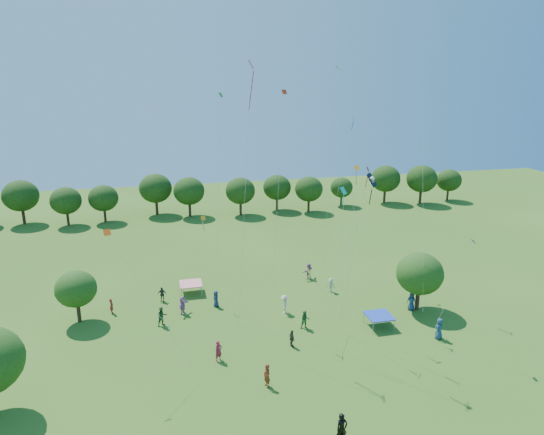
% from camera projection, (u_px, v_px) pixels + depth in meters
% --- Properties ---
extents(near_tree_north, '(3.60, 3.60, 4.81)m').
position_uv_depth(near_tree_north, '(76.00, 289.00, 42.77)').
color(near_tree_north, '#422B19').
rests_on(near_tree_north, ground).
extents(near_tree_east, '(4.33, 4.33, 5.60)m').
position_uv_depth(near_tree_east, '(420.00, 274.00, 44.91)').
color(near_tree_east, '#422B19').
rests_on(near_tree_east, ground).
extents(treeline, '(88.01, 8.77, 6.77)m').
position_uv_depth(treeline, '(202.00, 190.00, 76.72)').
color(treeline, '#422B19').
rests_on(treeline, ground).
extents(tent_red_stripe, '(2.20, 2.20, 1.10)m').
position_uv_depth(tent_red_stripe, '(191.00, 284.00, 49.13)').
color(tent_red_stripe, red).
rests_on(tent_red_stripe, ground).
extents(tent_blue, '(2.20, 2.20, 1.10)m').
position_uv_depth(tent_blue, '(379.00, 316.00, 42.48)').
color(tent_blue, '#1C3CB6').
rests_on(tent_blue, ground).
extents(man_in_black, '(0.81, 0.59, 2.00)m').
position_uv_depth(man_in_black, '(342.00, 429.00, 28.81)').
color(man_in_black, black).
rests_on(man_in_black, ground).
extents(crowd_person_0, '(0.92, 0.98, 1.78)m').
position_uv_depth(crowd_person_0, '(411.00, 301.00, 45.57)').
color(crowd_person_0, navy).
rests_on(crowd_person_0, ground).
extents(crowd_person_1, '(0.75, 0.67, 1.69)m').
position_uv_depth(crowd_person_1, '(218.00, 351.00, 37.34)').
color(crowd_person_1, maroon).
rests_on(crowd_person_1, ground).
extents(crowd_person_2, '(1.00, 0.78, 1.80)m').
position_uv_depth(crowd_person_2, '(162.00, 317.00, 42.64)').
color(crowd_person_2, '#295022').
rests_on(crowd_person_2, ground).
extents(crowd_person_3, '(0.86, 1.27, 1.79)m').
position_uv_depth(crowd_person_3, '(284.00, 304.00, 44.95)').
color(crowd_person_3, beige).
rests_on(crowd_person_3, ground).
extents(crowd_person_4, '(0.95, 0.58, 1.52)m').
position_uv_depth(crowd_person_4, '(162.00, 294.00, 47.36)').
color(crowd_person_4, '#3A332E').
rests_on(crowd_person_4, ground).
extents(crowd_person_5, '(1.69, 1.49, 1.79)m').
position_uv_depth(crowd_person_5, '(309.00, 271.00, 52.75)').
color(crowd_person_5, '#AE659E').
rests_on(crowd_person_5, ground).
extents(crowd_person_6, '(0.59, 0.87, 1.61)m').
position_uv_depth(crowd_person_6, '(216.00, 299.00, 46.28)').
color(crowd_person_6, '#1A244D').
rests_on(crowd_person_6, ground).
extents(crowd_person_7, '(0.61, 0.76, 1.76)m').
position_uv_depth(crowd_person_7, '(267.00, 376.00, 34.17)').
color(crowd_person_7, maroon).
rests_on(crowd_person_7, ground).
extents(crowd_person_8, '(0.86, 0.52, 1.67)m').
position_uv_depth(crowd_person_8, '(305.00, 320.00, 42.18)').
color(crowd_person_8, '#265A27').
rests_on(crowd_person_8, ground).
extents(crowd_person_9, '(1.01, 0.96, 1.47)m').
position_uv_depth(crowd_person_9, '(331.00, 285.00, 49.52)').
color(crowd_person_9, '#ACAA8A').
rests_on(crowd_person_9, ground).
extents(crowd_person_10, '(0.53, 0.91, 1.46)m').
position_uv_depth(crowd_person_10, '(292.00, 338.00, 39.36)').
color(crowd_person_10, '#3D3931').
rests_on(crowd_person_10, ground).
extents(crowd_person_11, '(1.34, 1.67, 1.72)m').
position_uv_depth(crowd_person_11, '(183.00, 305.00, 44.84)').
color(crowd_person_11, '#A661A3').
rests_on(crowd_person_11, ground).
extents(crowd_person_12, '(1.03, 0.92, 1.84)m').
position_uv_depth(crowd_person_12, '(439.00, 329.00, 40.51)').
color(crowd_person_12, navy).
rests_on(crowd_person_12, ground).
extents(crowd_person_13, '(0.44, 0.60, 1.48)m').
position_uv_depth(crowd_person_13, '(112.00, 306.00, 44.98)').
color(crowd_person_13, maroon).
rests_on(crowd_person_13, ground).
extents(pirate_kite, '(4.14, 1.80, 13.20)m').
position_uv_depth(pirate_kite, '(370.00, 185.00, 34.83)').
color(pirate_kite, black).
extents(red_high_kite, '(2.10, 3.08, 21.12)m').
position_uv_depth(red_high_kite, '(249.00, 113.00, 37.56)').
color(red_high_kite, red).
extents(small_kite_0, '(5.37, 2.40, 9.87)m').
position_uv_depth(small_kite_0, '(127.00, 264.00, 33.37)').
color(small_kite_0, '#F6510E').
extents(small_kite_1, '(1.32, 0.36, 18.93)m').
position_uv_depth(small_kite_1, '(280.00, 167.00, 40.15)').
color(small_kite_1, red).
extents(small_kite_2, '(2.76, 0.77, 7.21)m').
position_uv_depth(small_kite_2, '(199.00, 232.00, 46.12)').
color(small_kite_2, orange).
extents(small_kite_3, '(2.96, 5.22, 21.07)m').
position_uv_depth(small_kite_3, '(333.00, 131.00, 50.87)').
color(small_kite_3, '#1B9721').
extents(small_kite_4, '(1.33, 4.42, 16.65)m').
position_uv_depth(small_kite_4, '(343.00, 167.00, 44.34)').
color(small_kite_4, blue).
extents(small_kite_5, '(2.21, 1.18, 8.03)m').
position_uv_depth(small_kite_5, '(465.00, 260.00, 37.34)').
color(small_kite_5, purple).
extents(small_kite_6, '(2.24, 6.09, 14.91)m').
position_uv_depth(small_kite_6, '(423.00, 172.00, 44.06)').
color(small_kite_6, silver).
extents(small_kite_7, '(0.84, 0.77, 11.60)m').
position_uv_depth(small_kite_7, '(343.00, 211.00, 38.37)').
color(small_kite_7, '#0CB8A5').
extents(small_kite_8, '(1.46, 1.27, 13.25)m').
position_uv_depth(small_kite_8, '(361.00, 210.00, 38.35)').
color(small_kite_8, red).
extents(small_kite_9, '(1.47, 1.90, 12.89)m').
position_uv_depth(small_kite_9, '(354.00, 204.00, 40.20)').
color(small_kite_9, orange).
extents(small_kite_10, '(3.51, 0.84, 5.00)m').
position_uv_depth(small_kite_10, '(314.00, 279.00, 39.32)').
color(small_kite_10, '#F4FE16').
extents(small_kite_11, '(1.83, 4.25, 18.57)m').
position_uv_depth(small_kite_11, '(219.00, 158.00, 43.46)').
color(small_kite_11, '#1B9526').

